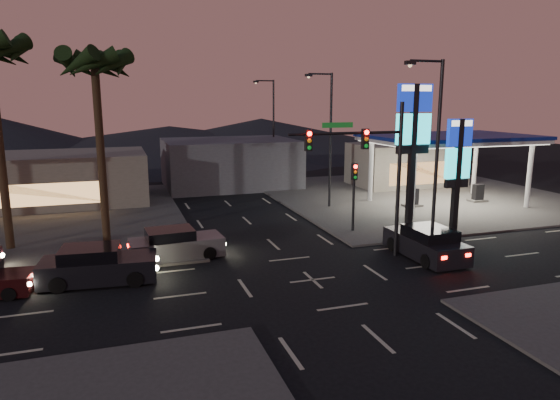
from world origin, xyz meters
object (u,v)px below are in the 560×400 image
object	(u,v)px
car_lane_b_front	(175,245)
suv_station	(426,243)
car_lane_a_front	(97,266)
gas_station	(450,140)
pylon_sign_tall	(413,129)
pylon_sign_short	(458,159)
traffic_signal_mast	(369,158)

from	to	relation	value
car_lane_b_front	suv_station	world-z (taller)	suv_station
car_lane_a_front	gas_station	bearing A→B (deg)	20.03
car_lane_a_front	suv_station	world-z (taller)	car_lane_a_front
gas_station	car_lane_a_front	size ratio (longest dim) A/B	2.31
pylon_sign_tall	pylon_sign_short	world-z (taller)	pylon_sign_tall
gas_station	pylon_sign_short	world-z (taller)	pylon_sign_short
pylon_sign_short	car_lane_b_front	distance (m)	17.05
gas_station	pylon_sign_short	xyz separation A→B (m)	(-5.00, -7.50, -0.42)
pylon_sign_tall	pylon_sign_short	size ratio (longest dim) A/B	1.29
traffic_signal_mast	car_lane_b_front	world-z (taller)	traffic_signal_mast
pylon_sign_tall	suv_station	xyz separation A→B (m)	(-1.66, -4.27, -5.62)
car_lane_b_front	suv_station	distance (m)	13.03
car_lane_a_front	car_lane_b_front	xyz separation A→B (m)	(3.74, 2.44, -0.04)
car_lane_b_front	car_lane_a_front	bearing A→B (deg)	-146.82
traffic_signal_mast	car_lane_a_front	bearing A→B (deg)	176.55
car_lane_a_front	car_lane_b_front	world-z (taller)	car_lane_a_front
gas_station	pylon_sign_short	size ratio (longest dim) A/B	1.74
traffic_signal_mast	suv_station	size ratio (longest dim) A/B	1.59
car_lane_a_front	suv_station	distance (m)	16.22
pylon_sign_tall	suv_station	bearing A→B (deg)	-111.29
traffic_signal_mast	car_lane_b_front	bearing A→B (deg)	160.90
car_lane_b_front	suv_station	xyz separation A→B (m)	(12.41, -3.99, 0.04)
car_lane_b_front	suv_station	size ratio (longest dim) A/B	0.99
suv_station	pylon_sign_tall	bearing A→B (deg)	68.71
traffic_signal_mast	suv_station	distance (m)	5.47
pylon_sign_short	car_lane_b_front	size ratio (longest dim) A/B	1.41
traffic_signal_mast	suv_station	world-z (taller)	traffic_signal_mast
pylon_sign_tall	car_lane_a_front	distance (m)	18.87
traffic_signal_mast	pylon_sign_short	bearing A→B (deg)	19.13
pylon_sign_tall	traffic_signal_mast	size ratio (longest dim) A/B	1.12
pylon_sign_tall	suv_station	distance (m)	7.25
car_lane_a_front	suv_station	xyz separation A→B (m)	(16.15, -1.55, -0.00)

